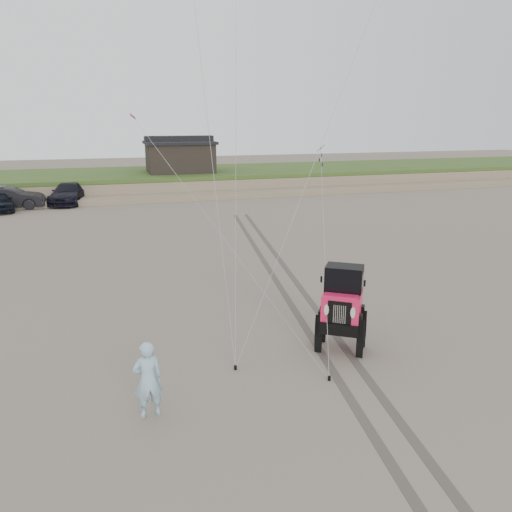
# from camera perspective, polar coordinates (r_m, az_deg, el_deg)

# --- Properties ---
(ground) EXTENTS (160.00, 160.00, 0.00)m
(ground) POSITION_cam_1_polar(r_m,az_deg,el_deg) (13.86, 7.06, -13.38)
(ground) COLOR #6B6054
(ground) RESTS_ON ground
(dune_ridge) EXTENTS (160.00, 14.25, 1.73)m
(dune_ridge) POSITION_cam_1_polar(r_m,az_deg,el_deg) (49.15, -11.02, 8.37)
(dune_ridge) COLOR #7A6B54
(dune_ridge) RESTS_ON ground
(cabin) EXTENTS (6.40, 5.40, 3.35)m
(cabin) POSITION_cam_1_polar(r_m,az_deg,el_deg) (48.68, -8.71, 11.27)
(cabin) COLOR black
(cabin) RESTS_ON dune_ridge
(truck_b) EXTENTS (5.19, 1.82, 1.71)m
(truck_b) POSITION_cam_1_polar(r_m,az_deg,el_deg) (42.22, -26.45, 5.96)
(truck_b) COLOR black
(truck_b) RESTS_ON ground
(truck_c) EXTENTS (3.42, 6.06, 1.66)m
(truck_c) POSITION_cam_1_polar(r_m,az_deg,el_deg) (43.23, -20.56, 6.74)
(truck_c) COLOR black
(truck_c) RESTS_ON ground
(jeep) EXTENTS (5.02, 5.87, 2.04)m
(jeep) POSITION_cam_1_polar(r_m,az_deg,el_deg) (14.92, 9.74, -6.97)
(jeep) COLOR #E91E50
(jeep) RESTS_ON ground
(man) EXTENTS (0.72, 0.52, 1.85)m
(man) POSITION_cam_1_polar(r_m,az_deg,el_deg) (11.94, -12.27, -13.63)
(man) COLOR #82B8C9
(man) RESTS_ON ground
(stake_main) EXTENTS (0.08, 0.08, 0.12)m
(stake_main) POSITION_cam_1_polar(r_m,az_deg,el_deg) (14.03, -2.37, -12.62)
(stake_main) COLOR black
(stake_main) RESTS_ON ground
(stake_aux) EXTENTS (0.08, 0.08, 0.12)m
(stake_aux) POSITION_cam_1_polar(r_m,az_deg,el_deg) (13.64, 8.37, -13.66)
(stake_aux) COLOR black
(stake_aux) RESTS_ON ground
(tire_tracks) EXTENTS (5.22, 29.74, 0.01)m
(tire_tracks) POSITION_cam_1_polar(r_m,az_deg,el_deg) (21.38, 3.31, -2.70)
(tire_tracks) COLOR #4C443D
(tire_tracks) RESTS_ON ground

